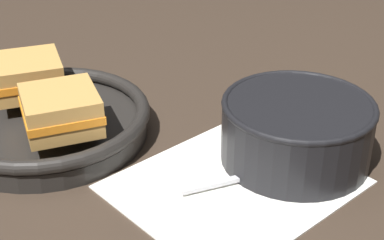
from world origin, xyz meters
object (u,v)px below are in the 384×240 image
(sandwich_near_left, at_px, (28,75))
(sandwich_near_right, at_px, (61,110))
(spoon, at_px, (274,170))
(skillet, at_px, (47,121))
(soup_bowl, at_px, (297,128))

(sandwich_near_left, relative_size, sandwich_near_right, 1.01)
(spoon, relative_size, skillet, 0.43)
(spoon, relative_size, sandwich_near_left, 1.36)
(soup_bowl, relative_size, spoon, 1.13)
(soup_bowl, bearing_deg, sandwich_near_right, 136.36)
(soup_bowl, height_order, spoon, soup_bowl)
(sandwich_near_right, bearing_deg, sandwich_near_left, 80.68)
(skillet, bearing_deg, spoon, -60.05)
(spoon, xyz_separation_m, sandwich_near_right, (-0.16, 0.20, 0.06))
(skillet, relative_size, sandwich_near_left, 3.18)
(soup_bowl, height_order, sandwich_near_left, sandwich_near_left)
(skillet, distance_m, sandwich_near_left, 0.07)
(soup_bowl, distance_m, skillet, 0.32)
(soup_bowl, distance_m, sandwich_near_right, 0.28)
(spoon, height_order, sandwich_near_right, sandwich_near_right)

